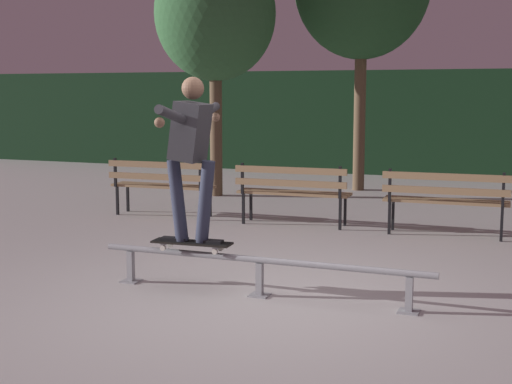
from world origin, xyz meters
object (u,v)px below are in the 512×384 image
at_px(skateboarder, 191,145).
at_px(park_bench_leftmost, 161,181).
at_px(skateboard, 192,243).
at_px(park_bench_left_center, 292,188).
at_px(park_bench_right_center, 446,196).
at_px(tree_far_left, 215,15).
at_px(grind_rail, 260,267).

distance_m(skateboarder, park_bench_leftmost, 4.16).
xyz_separation_m(skateboard, park_bench_left_center, (-0.12, 3.42, 0.09)).
bearing_deg(park_bench_right_center, tree_far_left, 151.75).
bearing_deg(park_bench_left_center, skateboarder, -87.90).
xyz_separation_m(grind_rail, skateboard, (-0.69, -0.00, 0.17)).
bearing_deg(tree_far_left, park_bench_left_center, -46.21).
height_order(grind_rail, park_bench_leftmost, park_bench_leftmost).
xyz_separation_m(grind_rail, park_bench_leftmost, (-2.91, 3.42, 0.26)).
relative_size(skateboarder, park_bench_right_center, 0.97).
height_order(park_bench_left_center, park_bench_right_center, same).
relative_size(park_bench_leftmost, park_bench_right_center, 1.00).
bearing_deg(grind_rail, skateboarder, 179.99).
bearing_deg(grind_rail, park_bench_leftmost, 130.38).
distance_m(skateboard, park_bench_right_center, 3.94).
distance_m(skateboarder, park_bench_right_center, 4.03).
bearing_deg(park_bench_right_center, park_bench_left_center, 180.00).
distance_m(grind_rail, tree_far_left, 7.12).
bearing_deg(skateboard, skateboarder, 3.39).
bearing_deg(park_bench_leftmost, skateboarder, -57.04).
bearing_deg(park_bench_leftmost, park_bench_right_center, 0.00).
height_order(grind_rail, skateboarder, skateboarder).
height_order(skateboard, park_bench_leftmost, park_bench_leftmost).
distance_m(park_bench_leftmost, park_bench_left_center, 2.09).
xyz_separation_m(grind_rail, park_bench_left_center, (-0.82, 3.42, 0.26)).
bearing_deg(grind_rail, skateboard, -180.00).
relative_size(grind_rail, park_bench_left_center, 2.00).
bearing_deg(skateboarder, grind_rail, -0.01).
xyz_separation_m(skateboard, skateboarder, (0.00, 0.00, 0.94)).
height_order(skateboarder, tree_far_left, tree_far_left).
distance_m(skateboarder, park_bench_left_center, 3.52).
bearing_deg(skateboard, park_bench_left_center, 92.05).
relative_size(skateboard, skateboarder, 0.51).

